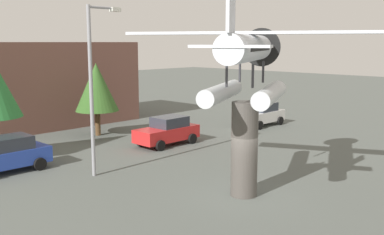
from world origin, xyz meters
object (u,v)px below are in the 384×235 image
Objects in this scene: streetlight_primary at (94,79)px; display_pedestal at (244,149)px; storefront_building at (41,83)px; floatplane_monument at (247,60)px; tree_center_back at (97,87)px; car_mid_blue at (6,155)px; car_distant_white at (261,114)px; car_far_red at (167,131)px.

display_pedestal is at bearing -69.80° from streetlight_primary.
storefront_building is (5.25, 15.11, -1.48)m from streetlight_primary.
floatplane_monument reaches higher than tree_center_back.
car_distant_white is at bearing 175.28° from car_mid_blue.
tree_center_back is (5.46, 7.91, -1.33)m from streetlight_primary.
car_far_red is 9.48m from car_distant_white.
car_distant_white is 12.54m from tree_center_back.
car_far_red is at bearing 19.06° from streetlight_primary.
display_pedestal is 11.85m from car_mid_blue.
display_pedestal is at bearing -180.00° from floatplane_monument.
display_pedestal is 0.30× the size of storefront_building.
car_distant_white is (13.62, 8.88, -4.72)m from floatplane_monument.
storefront_building is at bearing -83.10° from car_far_red.
car_far_red is at bearing 65.25° from display_pedestal.
storefront_building is (2.71, 22.00, 1.19)m from display_pedestal.
car_mid_blue is (-5.37, 10.51, -1.09)m from display_pedestal.
storefront_building is at bearing -125.12° from car_mid_blue.
car_mid_blue is (-5.48, 10.45, -4.72)m from floatplane_monument.
tree_center_back is (2.81, 14.74, -2.30)m from floatplane_monument.
floatplane_monument is 0.75× the size of storefront_building.
tree_center_back reaches higher than car_distant_white.
streetlight_primary is at bearing -109.16° from storefront_building.
car_mid_blue is 9.71m from car_far_red.
floatplane_monument is 11.12m from car_far_red.
floatplane_monument is 2.34× the size of car_distant_white.
car_distant_white is at bearing 178.18° from car_far_red.
floatplane_monument is at bearing 33.10° from car_distant_white.
car_far_red is (4.26, 9.24, -1.09)m from display_pedestal.
storefront_building reaches higher than car_far_red.
floatplane_monument is at bearing 26.11° from display_pedestal.
car_distant_white is at bearing 6.99° from floatplane_monument.
storefront_building reaches higher than tree_center_back.
tree_center_back reaches higher than car_far_red.
display_pedestal is at bearing 117.05° from car_mid_blue.
streetlight_primary is at bearing 110.20° from display_pedestal.
tree_center_back is (0.21, -7.20, 0.15)m from storefront_building.
car_far_red is 0.52× the size of streetlight_primary.
car_far_red and car_distant_white have the same top height.
display_pedestal is 0.49× the size of streetlight_primary.
floatplane_monument reaches higher than car_far_red.
floatplane_monument is at bearing -96.75° from storefront_building.
tree_center_back is (-1.33, 5.56, 2.43)m from car_far_red.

